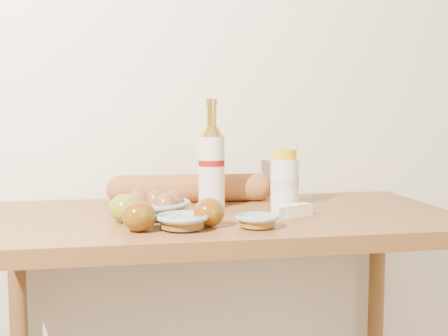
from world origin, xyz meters
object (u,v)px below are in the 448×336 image
at_px(cream_bottle, 285,179).
at_px(egg_bowl, 153,207).
at_px(bourbon_bottle, 212,164).
at_px(table, 222,261).
at_px(baguette, 191,188).

distance_m(cream_bottle, egg_bowl, 0.39).
xyz_separation_m(bourbon_bottle, egg_bowl, (-0.16, -0.13, -0.09)).
distance_m(table, bourbon_bottle, 0.26).
bearing_deg(baguette, egg_bowl, -115.28).
bearing_deg(bourbon_bottle, egg_bowl, -158.42).
bearing_deg(egg_bowl, table, 7.75).
bearing_deg(table, baguette, 105.62).
bearing_deg(table, bourbon_bottle, 95.89).
distance_m(bourbon_bottle, egg_bowl, 0.23).
height_order(bourbon_bottle, egg_bowl, bourbon_bottle).
relative_size(bourbon_bottle, baguette, 0.61).
bearing_deg(cream_bottle, table, -170.73).
relative_size(bourbon_bottle, cream_bottle, 1.88).
bearing_deg(table, egg_bowl, -172.25).
bearing_deg(egg_bowl, cream_bottle, 17.97).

